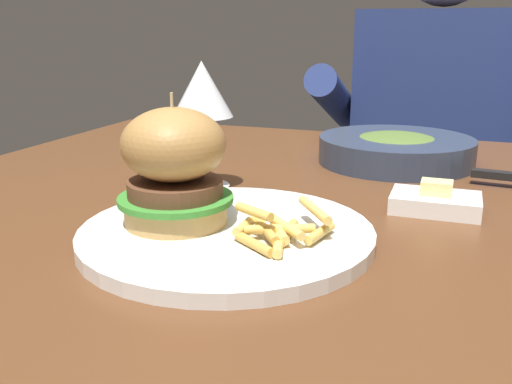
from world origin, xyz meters
TOP-DOWN VIEW (x-y plane):
  - dining_table at (0.00, 0.00)m, footprint 1.13×0.90m
  - main_plate at (-0.06, -0.18)m, footprint 0.29×0.29m
  - burger_sandwich at (-0.12, -0.19)m, footprint 0.12×0.12m
  - fries_pile at (-0.01, -0.19)m, footprint 0.09×0.12m
  - wine_glass at (-0.17, -0.01)m, footprint 0.08×0.08m
  - butter_dish at (0.12, -0.01)m, footprint 0.10×0.07m
  - soup_bowl at (0.05, 0.21)m, footprint 0.24×0.24m
  - diner_person at (0.09, 0.73)m, footprint 0.51×0.36m

SIDE VIEW (x-z plane):
  - diner_person at x=0.09m, z-range -0.02..1.15m
  - dining_table at x=0.00m, z-range 0.28..1.02m
  - main_plate at x=-0.06m, z-range 0.74..0.75m
  - butter_dish at x=0.12m, z-range 0.73..0.77m
  - soup_bowl at x=0.05m, z-range 0.74..0.79m
  - fries_pile at x=-0.01m, z-range 0.75..0.78m
  - burger_sandwich at x=-0.12m, z-range 0.75..0.88m
  - wine_glass at x=-0.17m, z-range 0.78..0.94m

